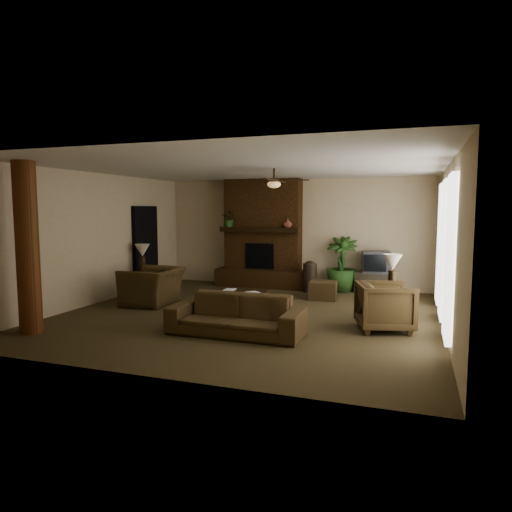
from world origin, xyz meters
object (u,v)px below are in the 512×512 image
at_px(tv_stand, 375,283).
at_px(side_table_left, 143,282).
at_px(ottoman, 323,290).
at_px(floor_plant, 341,276).
at_px(coffee_table, 235,294).
at_px(sofa, 236,308).
at_px(log_column, 27,248).
at_px(armchair_left, 152,280).
at_px(armchair_right, 385,304).
at_px(floor_vase, 310,274).
at_px(side_table_right, 394,304).
at_px(lamp_right, 392,265).
at_px(lamp_left, 142,252).

height_order(tv_stand, side_table_left, side_table_left).
xyz_separation_m(ottoman, side_table_left, (-4.20, -0.77, 0.08)).
bearing_deg(floor_plant, side_table_left, -156.46).
distance_m(coffee_table, floor_plant, 3.47).
distance_m(sofa, ottoman, 3.47).
bearing_deg(log_column, coffee_table, 43.14).
xyz_separation_m(floor_plant, side_table_left, (-4.43, -1.93, -0.10)).
bearing_deg(armchair_left, log_column, -17.06).
relative_size(armchair_right, ottoman, 1.49).
bearing_deg(ottoman, armchair_right, -57.17).
bearing_deg(ottoman, floor_vase, 121.26).
bearing_deg(ottoman, side_table_right, -41.44).
bearing_deg(ottoman, coffee_table, -125.51).
bearing_deg(side_table_right, sofa, -140.56).
bearing_deg(floor_vase, floor_plant, 27.63).
relative_size(floor_plant, lamp_right, 2.08).
height_order(floor_vase, lamp_right, lamp_right).
xyz_separation_m(floor_vase, side_table_left, (-3.72, -1.56, -0.16)).
distance_m(coffee_table, lamp_right, 3.04).
relative_size(log_column, floor_vase, 3.64).
height_order(log_column, lamp_right, log_column).
relative_size(coffee_table, floor_vase, 1.56).
height_order(armchair_right, side_table_left, armchair_right).
relative_size(log_column, sofa, 1.28).
relative_size(tv_stand, floor_plant, 0.63).
xyz_separation_m(log_column, coffee_table, (2.63, 2.47, -1.03)).
distance_m(armchair_right, side_table_left, 5.90).
bearing_deg(sofa, log_column, -162.37).
bearing_deg(side_table_left, armchair_right, -15.18).
relative_size(sofa, floor_vase, 2.85).
xyz_separation_m(coffee_table, side_table_left, (-2.83, 1.15, -0.10)).
xyz_separation_m(floor_plant, lamp_right, (1.32, -2.53, 0.62)).
bearing_deg(side_table_left, log_column, -86.84).
distance_m(floor_plant, lamp_right, 2.92).
height_order(floor_vase, floor_plant, floor_vase).
relative_size(floor_vase, lamp_right, 1.18).
relative_size(log_column, side_table_left, 5.09).
bearing_deg(lamp_left, ottoman, 10.43).
relative_size(armchair_right, lamp_left, 1.37).
xyz_separation_m(floor_vase, side_table_right, (2.09, -2.21, -0.16)).
bearing_deg(armchair_left, sofa, 54.70).
bearing_deg(floor_vase, lamp_right, -46.75).
bearing_deg(coffee_table, armchair_left, 175.01).
xyz_separation_m(log_column, side_table_left, (-0.20, 3.62, -1.12)).
relative_size(coffee_table, lamp_right, 1.85).
relative_size(log_column, armchair_right, 3.14).
bearing_deg(side_table_right, coffee_table, -170.38).
xyz_separation_m(sofa, ottoman, (0.77, 3.37, -0.23)).
relative_size(log_column, ottoman, 4.67).
height_order(armchair_left, side_table_left, armchair_left).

